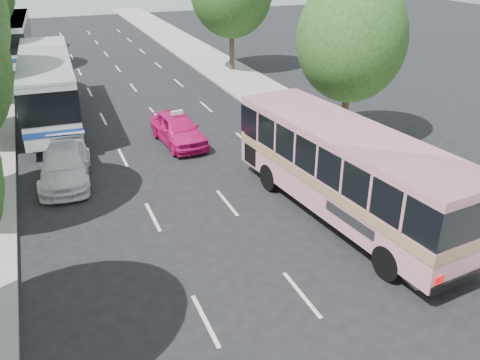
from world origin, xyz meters
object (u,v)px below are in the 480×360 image
pink_bus (347,164)px  tour_coach_rear (12,36)px  pink_taxi (178,129)px  white_pickup (65,165)px  tour_coach_front (48,83)px

pink_bus → tour_coach_rear: tour_coach_rear is taller
pink_taxi → tour_coach_rear: bearing=103.4°
pink_bus → tour_coach_rear: 33.91m
pink_bus → white_pickup: 11.49m
pink_taxi → tour_coach_front: 8.23m
pink_taxi → tour_coach_front: tour_coach_front is taller
pink_taxi → tour_coach_rear: size_ratio=0.38×
pink_taxi → white_pickup: bearing=-161.4°
pink_taxi → tour_coach_rear: (-7.30, 22.82, 1.35)m
pink_taxi → tour_coach_front: (-5.50, 5.96, 1.41)m
white_pickup → pink_taxi: bearing=30.1°
pink_bus → tour_coach_front: (-9.00, 15.28, 0.07)m
pink_bus → tour_coach_rear: size_ratio=0.91×
pink_bus → white_pickup: (-9.00, 7.00, -1.39)m
white_pickup → pink_bus: bearing=-30.7°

